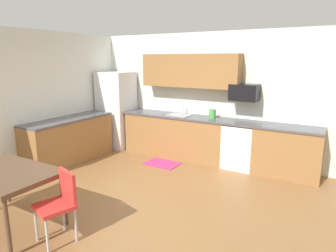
{
  "coord_description": "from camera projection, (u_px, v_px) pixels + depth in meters",
  "views": [
    {
      "loc": [
        2.58,
        -3.39,
        2.15
      ],
      "look_at": [
        0.0,
        1.0,
        1.0
      ],
      "focal_mm": 31.93,
      "sensor_mm": 36.0,
      "label": 1
    }
  ],
  "objects": [
    {
      "name": "sink_basin",
      "position": [
        180.0,
        118.0,
        6.56
      ],
      "size": [
        0.48,
        0.4,
        0.14
      ],
      "primitive_type": "cube",
      "color": "#A5A8AD",
      "rests_on": "countertop_back"
    },
    {
      "name": "wall_left",
      "position": [
        20.0,
        102.0,
        5.61
      ],
      "size": [
        0.1,
        5.8,
        2.7
      ],
      "primitive_type": "cube",
      "color": "silver",
      "rests_on": "ground"
    },
    {
      "name": "floor_mat",
      "position": [
        162.0,
        164.0,
        6.24
      ],
      "size": [
        0.7,
        0.5,
        0.01
      ],
      "primitive_type": "cube",
      "color": "#CC3372",
      "rests_on": "ground"
    },
    {
      "name": "cabinet_run_left",
      "position": [
        69.0,
        141.0,
        6.3
      ],
      "size": [
        0.6,
        2.0,
        0.9
      ],
      "primitive_type": "cube",
      "color": "olive",
      "rests_on": "ground"
    },
    {
      "name": "ground_plane",
      "position": [
        135.0,
        202.0,
        4.59
      ],
      "size": [
        12.0,
        12.0,
        0.0
      ],
      "primitive_type": "plane",
      "color": "olive"
    },
    {
      "name": "sink_faucet",
      "position": [
        184.0,
        109.0,
        6.68
      ],
      "size": [
        0.02,
        0.02,
        0.24
      ],
      "primitive_type": "cylinder",
      "color": "#B2B5BA",
      "rests_on": "countertop_back"
    },
    {
      "name": "oven_range",
      "position": [
        240.0,
        145.0,
        5.98
      ],
      "size": [
        0.6,
        0.6,
        0.91
      ],
      "color": "white",
      "rests_on": "ground"
    },
    {
      "name": "cabinet_run_back",
      "position": [
        175.0,
        136.0,
        6.71
      ],
      "size": [
        2.36,
        0.6,
        0.9
      ],
      "primitive_type": "cube",
      "color": "olive",
      "rests_on": "ground"
    },
    {
      "name": "refrigerator",
      "position": [
        117.0,
        110.0,
        7.34
      ],
      "size": [
        0.76,
        0.7,
        1.84
      ],
      "primitive_type": "cube",
      "color": "white",
      "rests_on": "ground"
    },
    {
      "name": "countertop_left",
      "position": [
        68.0,
        119.0,
        6.2
      ],
      "size": [
        0.64,
        2.0,
        0.04
      ],
      "primitive_type": "cube",
      "color": "#4C4C51",
      "rests_on": "cabinet_run_left"
    },
    {
      "name": "upper_cabinets_back",
      "position": [
        190.0,
        71.0,
        6.37
      ],
      "size": [
        2.2,
        0.34,
        0.7
      ],
      "primitive_type": "cube",
      "color": "olive"
    },
    {
      "name": "countertop_back",
      "position": [
        199.0,
        118.0,
        6.33
      ],
      "size": [
        4.8,
        0.64,
        0.04
      ],
      "primitive_type": "cube",
      "color": "#4C4C51",
      "rests_on": "cabinet_run_back"
    },
    {
      "name": "microwave",
      "position": [
        244.0,
        92.0,
        5.83
      ],
      "size": [
        0.54,
        0.36,
        0.32
      ],
      "primitive_type": "cube",
      "color": "black"
    },
    {
      "name": "wall_back",
      "position": [
        206.0,
        96.0,
        6.53
      ],
      "size": [
        5.8,
        0.1,
        2.7
      ],
      "primitive_type": "cube",
      "color": "silver",
      "rests_on": "ground"
    },
    {
      "name": "dining_table",
      "position": [
        4.0,
        175.0,
        3.81
      ],
      "size": [
        1.4,
        0.9,
        0.76
      ],
      "color": "brown",
      "rests_on": "ground"
    },
    {
      "name": "cabinet_run_back_right",
      "position": [
        287.0,
        152.0,
        5.54
      ],
      "size": [
        1.19,
        0.6,
        0.9
      ],
      "primitive_type": "cube",
      "color": "olive",
      "rests_on": "ground"
    },
    {
      "name": "chair_near_table",
      "position": [
        60.0,
        201.0,
        3.54
      ],
      "size": [
        0.5,
        0.5,
        0.85
      ],
      "color": "red",
      "rests_on": "ground"
    },
    {
      "name": "kettle",
      "position": [
        212.0,
        114.0,
        6.21
      ],
      "size": [
        0.14,
        0.14,
        0.2
      ],
      "primitive_type": "cylinder",
      "color": "#4CA54C",
      "rests_on": "countertop_back"
    }
  ]
}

